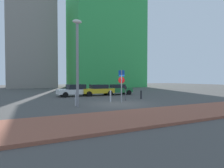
{
  "coord_description": "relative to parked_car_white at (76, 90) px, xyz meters",
  "views": [
    {
      "loc": [
        -6.91,
        -13.54,
        2.13
      ],
      "look_at": [
        0.69,
        2.84,
        1.62
      ],
      "focal_mm": 28.49,
      "sensor_mm": 36.0,
      "label": 1
    }
  ],
  "objects": [
    {
      "name": "building_under_construction",
      "position": [
        -4.42,
        27.54,
        10.38
      ],
      "size": [
        10.86,
        10.68,
        22.27
      ],
      "primitive_type": "cube",
      "color": "gray",
      "rests_on": "ground"
    },
    {
      "name": "parked_car_green",
      "position": [
        5.73,
        -0.02,
        -0.03
      ],
      "size": [
        4.05,
        2.29,
        1.4
      ],
      "color": "#237238",
      "rests_on": "ground"
    },
    {
      "name": "parked_car_yellow",
      "position": [
        2.85,
        -0.25,
        -0.01
      ],
      "size": [
        4.1,
        1.99,
        1.42
      ],
      "color": "gold",
      "rests_on": "ground"
    },
    {
      "name": "sidewalk_brick",
      "position": [
        1.75,
        -13.71,
        -0.69
      ],
      "size": [
        40.0,
        3.92,
        0.14
      ],
      "primitive_type": "cube",
      "color": "#93513D",
      "rests_on": "ground"
    },
    {
      "name": "ground_plane",
      "position": [
        1.75,
        -8.24,
        -0.76
      ],
      "size": [
        120.0,
        120.0,
        0.0
      ],
      "primitive_type": "plane",
      "color": "#4C4947"
    },
    {
      "name": "parking_meter",
      "position": [
        3.42,
        -6.44,
        0.15
      ],
      "size": [
        0.18,
        0.14,
        1.41
      ],
      "color": "#4C4C51",
      "rests_on": "ground"
    },
    {
      "name": "parking_sign_post",
      "position": [
        2.4,
        -7.53,
        1.1
      ],
      "size": [
        0.59,
        0.17,
        2.95
      ],
      "color": "gray",
      "rests_on": "ground"
    },
    {
      "name": "traffic_bollard_far",
      "position": [
        -1.85,
        -7.86,
        -0.22
      ],
      "size": [
        0.16,
        0.16,
        1.07
      ],
      "primitive_type": "cylinder",
      "color": "#B7B7BC",
      "rests_on": "ground"
    },
    {
      "name": "street_lamp",
      "position": [
        -1.89,
        -8.55,
        3.14
      ],
      "size": [
        0.7,
        0.36,
        6.57
      ],
      "color": "gray",
      "rests_on": "ground"
    },
    {
      "name": "traffic_bollard_mid",
      "position": [
        5.69,
        -5.83,
        -0.31
      ],
      "size": [
        0.15,
        0.15,
        0.9
      ],
      "primitive_type": "cylinder",
      "color": "black",
      "rests_on": "ground"
    },
    {
      "name": "traffic_bollard_near",
      "position": [
        1.55,
        -6.98,
        -0.21
      ],
      "size": [
        0.14,
        0.14,
        1.1
      ],
      "primitive_type": "cylinder",
      "color": "#B7B7BC",
      "rests_on": "ground"
    },
    {
      "name": "parked_car_white",
      "position": [
        0.0,
        0.0,
        0.0
      ],
      "size": [
        4.58,
        2.28,
        1.47
      ],
      "color": "white",
      "rests_on": "ground"
    },
    {
      "name": "building_colorful_midrise",
      "position": [
        13.79,
        24.12,
        12.32
      ],
      "size": [
        18.23,
        14.89,
        26.14
      ],
      "primitive_type": "cube",
      "color": "green",
      "rests_on": "ground"
    }
  ]
}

